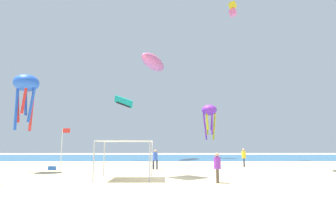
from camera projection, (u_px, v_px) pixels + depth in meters
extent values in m
cube|color=#D1BA8C|center=(171.00, 180.00, 15.93)|extent=(110.00, 110.00, 0.10)
cube|color=#28608C|center=(167.00, 157.00, 46.33)|extent=(110.00, 24.98, 0.03)
cylinder|color=#B2B2B7|center=(94.00, 162.00, 14.70)|extent=(0.07, 0.07, 2.26)
cylinder|color=#B2B2B7|center=(150.00, 161.00, 14.74)|extent=(0.07, 0.07, 2.26)
cylinder|color=#B2B2B7|center=(104.00, 159.00, 17.21)|extent=(0.07, 0.07, 2.26)
cylinder|color=#B2B2B7|center=(152.00, 159.00, 17.25)|extent=(0.07, 0.07, 2.26)
cube|color=white|center=(126.00, 141.00, 16.15)|extent=(3.23, 2.61, 0.06)
cylinder|color=#33384C|center=(154.00, 165.00, 22.46)|extent=(0.15, 0.15, 0.77)
cylinder|color=#33384C|center=(157.00, 165.00, 22.43)|extent=(0.15, 0.15, 0.77)
cylinder|color=blue|center=(155.00, 156.00, 22.55)|extent=(0.40, 0.40, 0.67)
sphere|color=tan|center=(155.00, 151.00, 22.63)|extent=(0.25, 0.25, 0.25)
cylinder|color=brown|center=(217.00, 176.00, 14.21)|extent=(0.15, 0.15, 0.75)
cylinder|color=brown|center=(218.00, 176.00, 14.49)|extent=(0.15, 0.15, 0.75)
cylinder|color=purple|center=(217.00, 163.00, 14.46)|extent=(0.39, 0.39, 0.65)
sphere|color=tan|center=(217.00, 155.00, 14.53)|extent=(0.24, 0.24, 0.24)
cylinder|color=#33384C|center=(244.00, 163.00, 25.11)|extent=(0.16, 0.16, 0.79)
cylinder|color=#33384C|center=(244.00, 162.00, 25.41)|extent=(0.16, 0.16, 0.79)
cylinder|color=yellow|center=(244.00, 155.00, 25.37)|extent=(0.41, 0.41, 0.69)
sphere|color=tan|center=(244.00, 150.00, 25.45)|extent=(0.26, 0.26, 0.26)
cylinder|color=silver|center=(61.00, 150.00, 20.07)|extent=(0.06, 0.06, 3.36)
cube|color=red|center=(67.00, 131.00, 20.30)|extent=(0.55, 0.02, 0.35)
cube|color=blue|center=(52.00, 168.00, 21.83)|extent=(0.56, 0.36, 0.32)
cube|color=white|center=(52.00, 166.00, 21.86)|extent=(0.57, 0.37, 0.03)
ellipsoid|color=blue|center=(26.00, 83.00, 21.17)|extent=(2.52, 2.52, 1.39)
cylinder|color=blue|center=(26.00, 102.00, 21.48)|extent=(0.30, 0.41, 2.16)
cylinder|color=red|center=(18.00, 105.00, 20.97)|extent=(0.49, 0.25, 2.80)
cylinder|color=blue|center=(16.00, 108.00, 20.38)|extent=(0.43, 0.48, 3.45)
cylinder|color=red|center=(24.00, 100.00, 20.41)|extent=(0.30, 0.41, 2.16)
cylinder|color=blue|center=(31.00, 105.00, 20.82)|extent=(0.49, 0.25, 2.80)
cylinder|color=red|center=(32.00, 110.00, 21.31)|extent=(0.43, 0.48, 3.45)
cube|color=teal|center=(123.00, 101.00, 36.53)|extent=(2.92, 2.17, 2.10)
cube|color=black|center=(123.00, 105.00, 36.46)|extent=(2.28, 1.49, 1.16)
ellipsoid|color=pink|center=(153.00, 63.00, 41.42)|extent=(5.05, 7.76, 2.59)
cone|color=red|center=(153.00, 56.00, 41.59)|extent=(1.52, 1.44, 1.00)
cube|color=yellow|center=(232.00, 6.00, 40.31)|extent=(1.37, 1.20, 1.11)
cube|color=pink|center=(233.00, 13.00, 40.13)|extent=(1.37, 1.20, 1.11)
ellipsoid|color=purple|center=(209.00, 110.00, 42.55)|extent=(3.39, 3.39, 1.74)
cylinder|color=purple|center=(212.00, 122.00, 42.84)|extent=(0.43, 0.48, 2.71)
cylinder|color=yellow|center=(207.00, 124.00, 42.87)|extent=(0.40, 0.59, 3.50)
cylinder|color=purple|center=(205.00, 126.00, 42.23)|extent=(0.69, 0.33, 4.30)
cylinder|color=yellow|center=(207.00, 121.00, 41.68)|extent=(0.43, 0.48, 2.71)
cylinder|color=purple|center=(212.00, 124.00, 41.52)|extent=(0.40, 0.59, 3.50)
cylinder|color=yellow|center=(214.00, 126.00, 42.04)|extent=(0.69, 0.33, 4.30)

